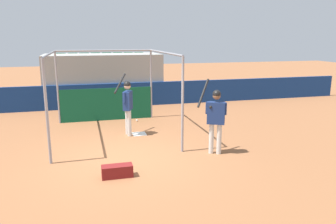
% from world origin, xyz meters
% --- Properties ---
extents(ground_plane, '(60.00, 60.00, 0.00)m').
position_xyz_m(ground_plane, '(0.00, 0.00, 0.00)').
color(ground_plane, '#935B38').
extents(outfield_wall, '(24.00, 0.12, 1.08)m').
position_xyz_m(outfield_wall, '(0.00, 6.65, 0.54)').
color(outfield_wall, navy).
rests_on(outfield_wall, ground).
extents(bleacher_section, '(5.40, 2.40, 2.36)m').
position_xyz_m(bleacher_section, '(-0.00, 7.92, 1.18)').
color(bleacher_section, '#9E9E99').
rests_on(bleacher_section, ground).
extents(batting_cage, '(3.54, 4.19, 2.67)m').
position_xyz_m(batting_cage, '(-0.14, 3.50, 1.20)').
color(batting_cage, gray).
rests_on(batting_cage, ground).
extents(home_plate, '(0.44, 0.44, 0.02)m').
position_xyz_m(home_plate, '(0.72, 2.11, 0.01)').
color(home_plate, white).
rests_on(home_plate, ground).
extents(player_batter, '(0.61, 0.94, 1.94)m').
position_xyz_m(player_batter, '(0.37, 2.13, 1.07)').
color(player_batter, silver).
rests_on(player_batter, ground).
extents(player_waiting, '(0.80, 0.56, 2.03)m').
position_xyz_m(player_waiting, '(2.41, -0.21, 1.07)').
color(player_waiting, silver).
rests_on(player_waiting, ground).
extents(equipment_bag, '(0.70, 0.28, 0.28)m').
position_xyz_m(equipment_bag, '(-0.34, -1.09, 0.14)').
color(equipment_bag, maroon).
rests_on(equipment_bag, ground).
extents(baseball, '(0.07, 0.07, 0.07)m').
position_xyz_m(baseball, '(0.92, 3.81, 0.04)').
color(baseball, white).
rests_on(baseball, ground).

